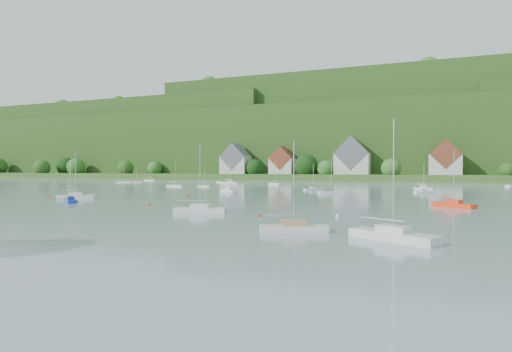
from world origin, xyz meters
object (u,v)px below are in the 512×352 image
(near_sailboat_6, at_px, (76,196))
(near_sailboat_5, at_px, (454,204))
(near_sailboat_2, at_px, (294,227))
(near_sailboat_4, at_px, (393,235))
(near_sailboat_3, at_px, (200,209))
(near_sailboat_1, at_px, (70,200))

(near_sailboat_6, bearing_deg, near_sailboat_5, -27.23)
(near_sailboat_2, relative_size, near_sailboat_6, 0.91)
(near_sailboat_6, bearing_deg, near_sailboat_4, -57.21)
(near_sailboat_4, xyz_separation_m, near_sailboat_5, (6.87, 33.05, -0.04))
(near_sailboat_2, distance_m, near_sailboat_3, 19.59)
(near_sailboat_2, xyz_separation_m, near_sailboat_4, (8.47, -1.43, 0.04))
(near_sailboat_4, height_order, near_sailboat_6, near_sailboat_4)
(near_sailboat_5, relative_size, near_sailboat_6, 0.92)
(near_sailboat_1, relative_size, near_sailboat_3, 0.78)
(near_sailboat_1, relative_size, near_sailboat_5, 0.84)
(near_sailboat_2, relative_size, near_sailboat_5, 0.98)
(near_sailboat_3, height_order, near_sailboat_5, near_sailboat_3)
(near_sailboat_6, bearing_deg, near_sailboat_3, -54.69)
(near_sailboat_1, distance_m, near_sailboat_4, 56.11)
(near_sailboat_1, bearing_deg, near_sailboat_5, 48.79)
(near_sailboat_2, bearing_deg, near_sailboat_6, 129.40)
(near_sailboat_3, bearing_deg, near_sailboat_5, 16.75)
(near_sailboat_2, height_order, near_sailboat_6, near_sailboat_6)
(near_sailboat_1, xyz_separation_m, near_sailboat_3, (28.26, -6.79, 0.06))
(near_sailboat_3, xyz_separation_m, near_sailboat_4, (24.19, -13.12, 0.02))
(near_sailboat_3, relative_size, near_sailboat_6, 1.00)
(near_sailboat_1, bearing_deg, near_sailboat_3, 22.80)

